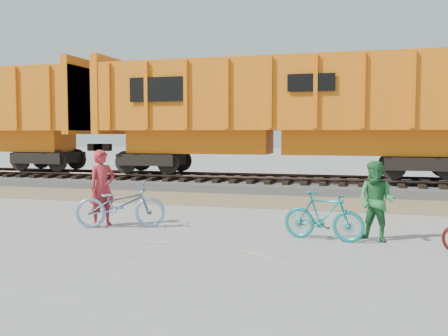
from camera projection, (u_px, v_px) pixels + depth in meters
The scene contains 9 objects.
ground at pixel (228, 238), 10.19m from camera, with size 120.00×120.00×0.00m, color #9E9E99.
gravel_strip at pixel (274, 202), 15.47m from camera, with size 120.00×3.00×0.02m, color #92825B.
ballast_bed at pixel (290, 186), 18.83m from camera, with size 120.00×4.00×0.30m, color slate.
track at pixel (290, 177), 18.81m from camera, with size 120.00×2.60×0.24m.
hopper_car_center at pixel (277, 110), 18.76m from camera, with size 14.00×3.13×4.65m.
bicycle_blue at pixel (120, 204), 11.23m from camera, with size 0.70×2.00×1.05m, color #6E94B7.
bicycle_teal at pixel (323, 216), 9.90m from camera, with size 0.46×1.62×0.97m, color #10827F.
person_solo at pixel (102, 188), 11.44m from camera, with size 0.64×0.42×1.75m, color #AE292E.
person_man at pixel (376, 201), 9.80m from camera, with size 0.77×0.60×1.59m, color #2A7B3B.
Camera 1 is at (2.60, -9.72, 2.13)m, focal length 40.00 mm.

